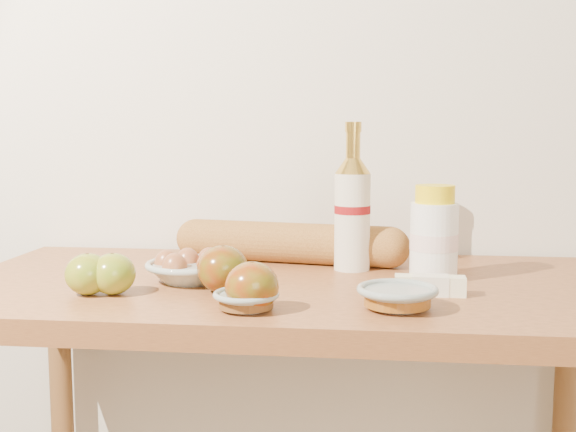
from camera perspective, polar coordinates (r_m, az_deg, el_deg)
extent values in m
cube|color=beige|center=(1.59, 1.55, 11.69)|extent=(3.50, 0.02, 2.60)
cube|color=#A26234|center=(1.29, 0.16, -6.02)|extent=(1.20, 0.60, 0.04)
cylinder|color=beige|center=(1.38, 5.10, -0.47)|extent=(0.07, 0.07, 0.18)
cylinder|color=maroon|center=(1.37, 5.11, 0.53)|extent=(0.07, 0.07, 0.02)
cone|color=gold|center=(1.37, 5.15, 3.97)|extent=(0.07, 0.07, 0.03)
cylinder|color=gold|center=(1.36, 5.17, 5.60)|extent=(0.03, 0.03, 0.05)
cylinder|color=gold|center=(1.36, 5.18, 7.02)|extent=(0.03, 0.03, 0.02)
cylinder|color=white|center=(1.31, 11.45, -1.97)|extent=(0.11, 0.11, 0.14)
cylinder|color=silver|center=(1.31, 11.45, -1.97)|extent=(0.11, 0.11, 0.03)
cylinder|color=yellow|center=(1.30, 11.55, 1.71)|extent=(0.09, 0.09, 0.03)
torus|color=#95A39C|center=(1.28, -7.72, -3.83)|extent=(0.21, 0.21, 0.01)
ellipsoid|color=brown|center=(1.26, -8.94, -4.13)|extent=(0.06, 0.06, 0.06)
ellipsoid|color=brown|center=(1.27, -6.27, -4.00)|extent=(0.06, 0.06, 0.06)
ellipsoid|color=brown|center=(1.31, -7.93, -3.70)|extent=(0.06, 0.06, 0.06)
ellipsoid|color=brown|center=(1.30, -9.57, -3.82)|extent=(0.06, 0.06, 0.06)
ellipsoid|color=brown|center=(1.31, -6.23, -3.67)|extent=(0.06, 0.06, 0.06)
cylinder|color=#A97233|center=(1.45, 0.08, -2.12)|extent=(0.41, 0.15, 0.08)
sphere|color=#A97233|center=(1.52, -7.28, -1.76)|extent=(0.09, 0.09, 0.08)
sphere|color=#A97233|center=(1.41, 8.02, -2.47)|extent=(0.09, 0.09, 0.08)
ellipsoid|color=olive|center=(1.21, -13.67, -4.47)|extent=(0.10, 0.10, 0.07)
cylinder|color=#4D2F19|center=(1.21, -13.71, -3.13)|extent=(0.01, 0.01, 0.01)
ellipsoid|color=#970808|center=(1.07, -2.87, -5.59)|extent=(0.09, 0.09, 0.07)
cylinder|color=#52361B|center=(1.07, -2.88, -3.94)|extent=(0.01, 0.01, 0.01)
ellipsoid|color=maroon|center=(1.20, -5.17, -4.20)|extent=(0.11, 0.11, 0.08)
cylinder|color=#4B3319|center=(1.19, -5.19, -2.63)|extent=(0.01, 0.01, 0.01)
torus|color=gray|center=(1.08, -3.33, -6.20)|extent=(0.13, 0.13, 0.01)
cylinder|color=brown|center=(1.08, -3.32, -6.73)|extent=(0.10, 0.10, 0.02)
torus|color=gray|center=(1.10, 8.65, -5.78)|extent=(0.16, 0.16, 0.01)
cylinder|color=brown|center=(1.10, 8.63, -6.42)|extent=(0.13, 0.13, 0.02)
cube|color=beige|center=(1.20, 11.15, -5.41)|extent=(0.11, 0.03, 0.03)
cube|color=beige|center=(1.20, 11.15, -5.41)|extent=(0.06, 0.04, 0.03)
ellipsoid|color=olive|center=(1.22, -15.53, -4.45)|extent=(0.10, 0.10, 0.07)
cylinder|color=#4D2F19|center=(1.21, -15.57, -3.12)|extent=(0.01, 0.01, 0.01)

